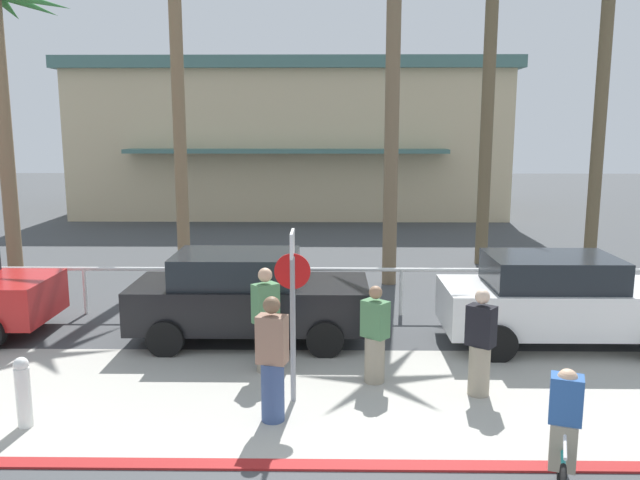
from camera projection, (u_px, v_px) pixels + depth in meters
ground_plane at (346, 296)px, 15.41m from camera, size 80.00×80.00×0.00m
sidewalk_strip at (356, 397)px, 9.70m from camera, size 44.00×4.00×0.02m
curb_paint at (363, 465)px, 7.73m from camera, size 44.00×0.24×0.03m
building_backdrop at (293, 138)px, 31.23m from camera, size 19.33×10.73×6.82m
rail_fence at (348, 277)px, 13.79m from camera, size 25.08×0.08×1.04m
stop_sign_bike_lane at (293, 292)px, 9.26m from camera, size 0.52×0.56×2.56m
bollard_1 at (23, 392)px, 8.64m from camera, size 0.20×0.20×1.00m
palm_tree_2 at (0, 64)px, 15.10m from camera, size 3.25×2.80×7.24m
palm_tree_3 at (175, 23)px, 17.57m from camera, size 3.07×3.16×9.74m
palm_tree_4 at (393, 38)px, 15.62m from camera, size 3.09×3.39×8.47m
palm_tree_5 at (492, 24)px, 17.92m from camera, size 3.66×3.58×8.94m
palm_tree_6 at (605, 44)px, 17.90m from camera, size 3.21×3.43×8.46m
car_black_1 at (248, 296)px, 12.14m from camera, size 4.40×2.02×1.69m
car_white_2 at (560, 299)px, 11.88m from camera, size 4.40×2.02×1.69m
cyclist_teal_0 at (563, 439)px, 6.97m from camera, size 0.66×1.74×1.50m
pedestrian_0 at (375, 339)px, 10.13m from camera, size 0.47×0.46×1.59m
pedestrian_1 at (272, 364)px, 8.77m from camera, size 0.45×0.39×1.78m
pedestrian_2 at (266, 324)px, 10.56m from camera, size 0.48×0.45×1.77m
pedestrian_3 at (480, 347)px, 9.63m from camera, size 0.47×0.45×1.66m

